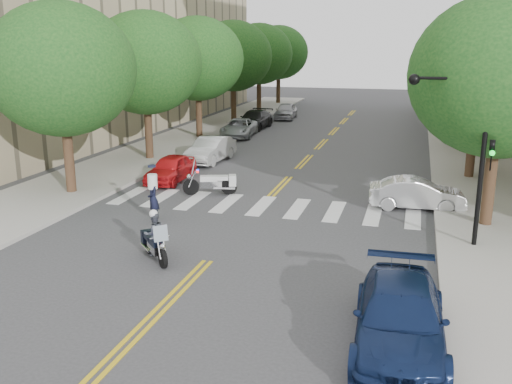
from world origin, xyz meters
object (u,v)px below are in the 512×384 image
at_px(motorcycle_police, 154,237).
at_px(motorcycle_parked, 215,183).
at_px(officer_standing, 153,199).
at_px(convertible, 417,194).
at_px(sedan_blue, 400,318).

relative_size(motorcycle_police, motorcycle_parked, 0.70).
bearing_deg(officer_standing, convertible, 78.67).
xyz_separation_m(motorcycle_police, officer_standing, (-1.79, 3.68, 0.15)).
bearing_deg(motorcycle_parked, officer_standing, 148.45).
bearing_deg(motorcycle_parked, motorcycle_police, 166.71).
height_order(motorcycle_parked, sedan_blue, motorcycle_parked).
relative_size(motorcycle_parked, officer_standing, 1.34).
bearing_deg(motorcycle_parked, sedan_blue, -162.70).
height_order(convertible, sedan_blue, sedan_blue).
bearing_deg(officer_standing, motorcycle_parked, 131.81).
bearing_deg(sedan_blue, convertible, 86.33).
xyz_separation_m(motorcycle_police, convertible, (7.97, 8.15, -0.10)).
bearing_deg(convertible, sedan_blue, 173.34).
distance_m(motorcycle_parked, convertible, 8.82).
relative_size(officer_standing, convertible, 0.46).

